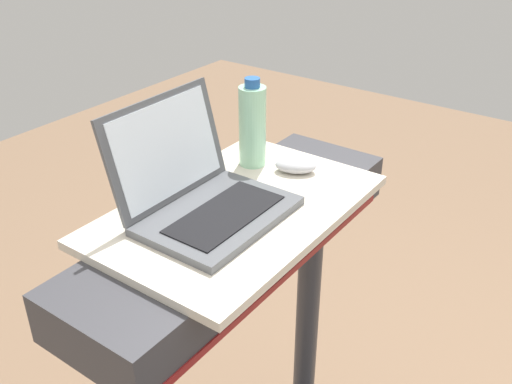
% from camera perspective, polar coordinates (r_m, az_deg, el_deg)
% --- Properties ---
extents(desk_board, '(0.64, 0.41, 0.02)m').
position_cam_1_polar(desk_board, '(1.28, -1.82, -1.72)').
color(desk_board, beige).
rests_on(desk_board, treadmill_base).
extents(laptop, '(0.32, 0.28, 0.24)m').
position_cam_1_polar(laptop, '(1.23, -5.34, -0.11)').
color(laptop, '#515459').
rests_on(laptop, desk_board).
extents(computer_mouse, '(0.10, 0.12, 0.03)m').
position_cam_1_polar(computer_mouse, '(1.41, 3.91, 2.60)').
color(computer_mouse, '#B2B2B7').
rests_on(computer_mouse, desk_board).
extents(water_bottle, '(0.07, 0.07, 0.22)m').
position_cam_1_polar(water_bottle, '(1.41, -0.35, 6.57)').
color(water_bottle, '#9EDBB2').
rests_on(water_bottle, desk_board).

